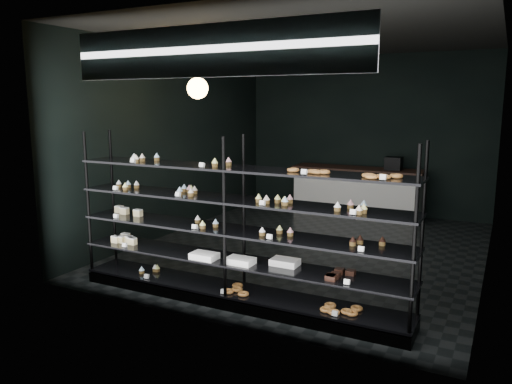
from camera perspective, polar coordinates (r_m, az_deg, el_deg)
room at (r=7.65m, az=6.53°, el=5.21°), size 5.01×6.01×3.20m
display_shelf at (r=5.65m, az=-2.71°, el=-6.57°), size 4.00×0.50×1.91m
signage at (r=5.01m, az=-5.49°, el=15.78°), size 3.30×0.05×0.50m
pendant_lamp at (r=7.08m, az=-6.69°, el=11.71°), size 0.29×0.29×0.88m
service_counter at (r=10.15m, az=11.49°, el=0.06°), size 2.56×0.65×1.23m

